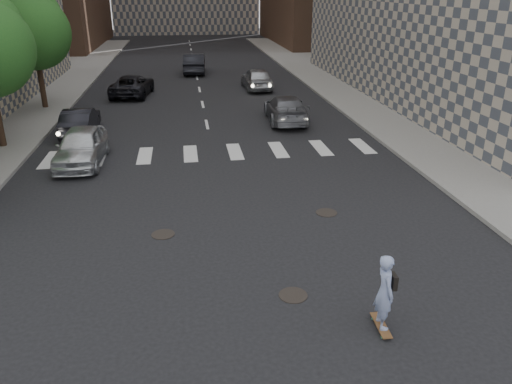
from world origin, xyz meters
TOP-DOWN VIEW (x-y plane):
  - ground at (0.00, 0.00)m, footprint 160.00×160.00m
  - sidewalk_right at (14.50, 20.00)m, footprint 13.00×80.00m
  - tree_c at (-9.45, 19.14)m, footprint 4.20×4.20m
  - manhole_a at (1.20, -2.50)m, footprint 0.70×0.70m
  - manhole_b at (-2.00, 1.20)m, footprint 0.70×0.70m
  - manhole_c at (3.30, 2.00)m, footprint 0.70×0.70m
  - skateboarder at (2.84, -4.00)m, footprint 0.46×0.92m
  - silver_sedan at (-5.50, 8.33)m, footprint 1.91×4.47m
  - traffic_car_a at (-6.36, 13.00)m, footprint 1.43×4.07m
  - traffic_car_b at (4.33, 14.00)m, footprint 2.27×5.05m
  - traffic_car_c at (-4.58, 22.45)m, footprint 2.94×5.26m
  - traffic_car_d at (4.12, 23.52)m, footprint 1.98×4.61m
  - traffic_car_e at (-0.09, 31.38)m, footprint 2.04×5.10m

SIDE VIEW (x-z plane):
  - ground at x=0.00m, z-range 0.00..0.00m
  - manhole_a at x=1.20m, z-range 0.00..0.02m
  - manhole_b at x=-2.00m, z-range 0.00..0.02m
  - manhole_c at x=3.30m, z-range 0.00..0.02m
  - sidewalk_right at x=14.50m, z-range 0.00..0.15m
  - traffic_car_a at x=-6.36m, z-range 0.00..1.34m
  - traffic_car_c at x=-4.58m, z-range 0.00..1.39m
  - traffic_car_b at x=4.33m, z-range 0.00..1.44m
  - silver_sedan at x=-5.50m, z-range 0.00..1.51m
  - traffic_car_d at x=4.12m, z-range 0.00..1.55m
  - traffic_car_e at x=-0.09m, z-range 0.00..1.65m
  - skateboarder at x=2.84m, z-range 0.04..1.86m
  - tree_c at x=-9.45m, z-range 1.35..7.95m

